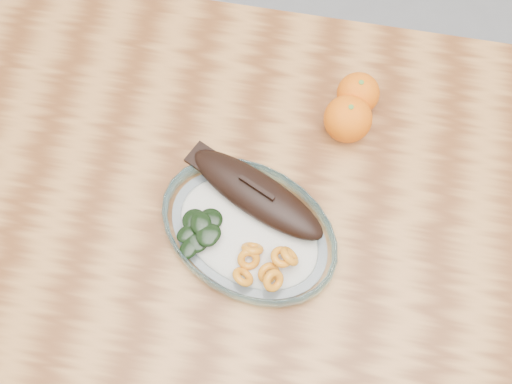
% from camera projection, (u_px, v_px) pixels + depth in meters
% --- Properties ---
extents(ground, '(3.00, 3.00, 0.00)m').
position_uv_depth(ground, '(281.00, 328.00, 1.64)').
color(ground, slate).
rests_on(ground, ground).
extents(dining_table, '(1.20, 0.80, 0.75)m').
position_uv_depth(dining_table, '(296.00, 256.00, 1.04)').
color(dining_table, brown).
rests_on(dining_table, ground).
extents(plated_meal, '(0.65, 0.65, 0.08)m').
position_uv_depth(plated_meal, '(249.00, 228.00, 0.94)').
color(plated_meal, white).
rests_on(plated_meal, dining_table).
extents(orange_left, '(0.07, 0.07, 0.07)m').
position_uv_depth(orange_left, '(348.00, 119.00, 0.98)').
color(orange_left, '#E65904').
rests_on(orange_left, dining_table).
extents(orange_right, '(0.07, 0.07, 0.07)m').
position_uv_depth(orange_right, '(358.00, 93.00, 1.00)').
color(orange_right, '#E65904').
rests_on(orange_right, dining_table).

